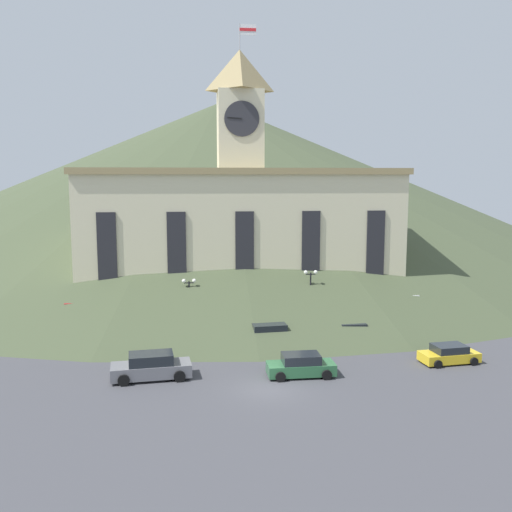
# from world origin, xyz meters

# --- Properties ---
(ground_plane) EXTENTS (160.00, 160.00, 0.00)m
(ground_plane) POSITION_xyz_m (0.00, 0.00, 0.00)
(ground_plane) COLOR #424247
(civic_building) EXTENTS (31.73, 10.20, 28.05)m
(civic_building) POSITION_xyz_m (0.00, 22.39, 7.84)
(civic_building) COLOR beige
(civic_building) RESTS_ON ground
(banner_fence) EXTENTS (31.46, 0.12, 2.77)m
(banner_fence) POSITION_xyz_m (0.00, 14.50, 1.38)
(banner_fence) COLOR red
(banner_fence) RESTS_ON ground
(hillside_backdrop) EXTENTS (126.30, 126.30, 26.42)m
(hillside_backdrop) POSITION_xyz_m (0.00, 68.69, 13.21)
(hillside_backdrop) COLOR #424C33
(hillside_backdrop) RESTS_ON ground
(street_lamp_far_left) EXTENTS (1.26, 0.36, 4.57)m
(street_lamp_far_left) POSITION_xyz_m (-5.13, 15.21, 3.36)
(street_lamp_far_left) COLOR black
(street_lamp_far_left) RESTS_ON ground
(street_lamp_center) EXTENTS (1.26, 0.36, 5.14)m
(street_lamp_center) POSITION_xyz_m (5.76, 15.21, 3.72)
(street_lamp_center) COLOR black
(street_lamp_center) RESTS_ON ground
(car_silver_hatch) EXTENTS (3.91, 2.03, 1.50)m
(car_silver_hatch) POSITION_xyz_m (8.30, 10.37, 0.69)
(car_silver_hatch) COLOR #B7B7BC
(car_silver_hatch) RESTS_ON ground
(car_green_wagon) EXTENTS (4.63, 2.19, 1.55)m
(car_green_wagon) POSITION_xyz_m (2.46, 2.26, 0.72)
(car_green_wagon) COLOR #2D663D
(car_green_wagon) RESTS_ON ground
(car_black_suv) EXTENTS (5.07, 2.74, 1.80)m
(car_black_suv) POSITION_xyz_m (1.23, 9.68, 0.83)
(car_black_suv) COLOR black
(car_black_suv) RESTS_ON ground
(car_gray_pickup) EXTENTS (5.48, 2.81, 1.75)m
(car_gray_pickup) POSITION_xyz_m (-7.62, 2.86, 0.81)
(car_gray_pickup) COLOR slate
(car_gray_pickup) RESTS_ON ground
(car_yellow_coupe) EXTENTS (4.38, 2.51, 1.35)m
(car_yellow_coupe) POSITION_xyz_m (13.74, 3.86, 0.63)
(car_yellow_coupe) COLOR yellow
(car_yellow_coupe) RESTS_ON ground
(pedestrian) EXTENTS (0.56, 0.56, 1.84)m
(pedestrian) POSITION_xyz_m (-3.51, 12.11, 1.01)
(pedestrian) COLOR #4C4C4C
(pedestrian) RESTS_ON ground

